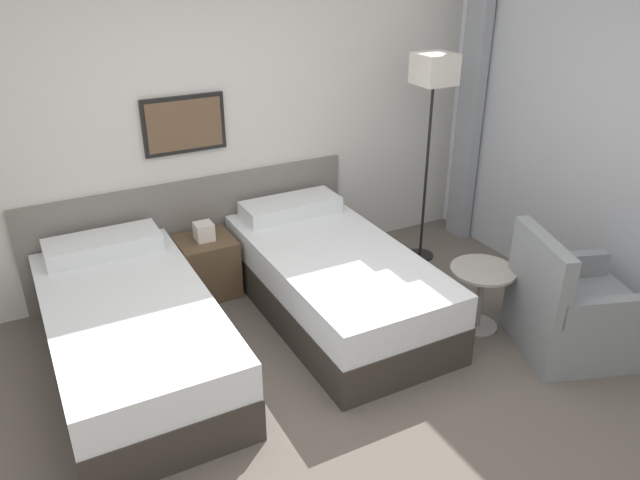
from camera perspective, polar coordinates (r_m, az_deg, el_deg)
ground_plane at (r=3.98m, az=3.06°, el=-15.34°), size 16.00×16.00×0.00m
wall_headboard at (r=5.08m, az=-9.15°, el=10.49°), size 10.00×0.10×2.70m
bed_near_door at (r=4.32m, az=-16.80°, el=-8.22°), size 1.01×2.01×0.67m
bed_near_window at (r=4.74m, az=1.27°, el=-3.71°), size 1.01×2.01×0.67m
nightstand at (r=5.10m, az=-10.29°, el=-2.29°), size 0.44×0.42×0.62m
floor_lamp at (r=5.25m, az=10.33°, el=13.98°), size 0.29×0.29×1.81m
side_table at (r=4.69m, az=14.52°, el=-4.10°), size 0.47×0.47×0.49m
armchair at (r=4.68m, az=22.14°, el=-6.30°), size 0.98×0.93×0.89m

